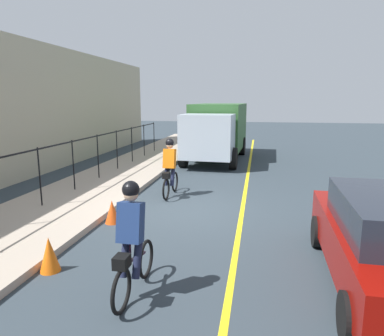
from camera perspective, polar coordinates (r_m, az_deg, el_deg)
ground_plane at (r=9.88m, az=-1.36°, el=-6.72°), size 80.00×80.00×0.00m
lane_line_centre at (r=9.69m, az=8.01°, el=-7.17°), size 36.00×0.12×0.01m
sidewalk at (r=11.05m, az=-18.95°, el=-5.00°), size 40.00×3.20×0.15m
building_wall at (r=14.35m, az=-28.33°, el=8.18°), size 28.00×0.80×5.26m
iron_fence at (r=11.84m, az=-18.65°, el=2.26°), size 17.90×0.04×1.60m
cyclist_lead at (r=11.04m, az=-3.60°, el=0.03°), size 1.71×0.37×1.83m
cyclist_follow at (r=5.52m, az=-9.67°, el=-11.40°), size 1.71×0.37×1.83m
box_truck_background at (r=17.98m, az=4.07°, el=6.30°), size 6.80×2.75×2.78m
traffic_cone_near at (r=8.98m, az=-12.72°, el=-6.88°), size 0.36×0.36×0.58m
traffic_cone_far at (r=6.90m, az=-21.95°, el=-12.75°), size 0.36×0.36×0.63m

